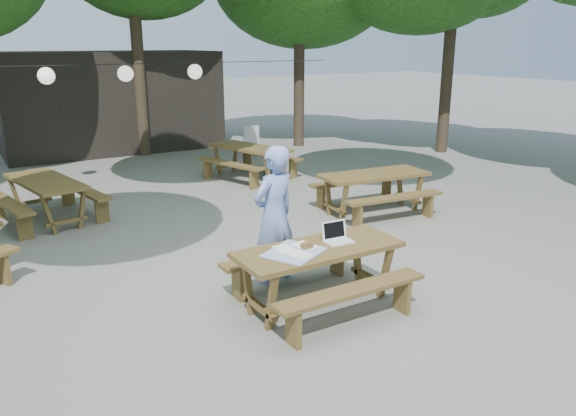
# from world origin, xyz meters

# --- Properties ---
(ground) EXTENTS (80.00, 80.00, 0.00)m
(ground) POSITION_xyz_m (0.00, 0.00, 0.00)
(ground) COLOR slate
(ground) RESTS_ON ground
(pavilion) EXTENTS (6.00, 3.00, 2.80)m
(pavilion) POSITION_xyz_m (0.50, 10.50, 1.40)
(pavilion) COLOR black
(pavilion) RESTS_ON ground
(main_picnic_table) EXTENTS (2.00, 1.58, 0.75)m
(main_picnic_table) POSITION_xyz_m (-0.12, -1.35, 0.39)
(main_picnic_table) COLOR #503C1C
(main_picnic_table) RESTS_ON ground
(picnic_table_ne) EXTENTS (2.07, 1.76, 0.75)m
(picnic_table_ne) POSITION_xyz_m (2.92, 1.31, 0.39)
(picnic_table_ne) COLOR #503C1C
(picnic_table_ne) RESTS_ON ground
(picnic_table_far_w) EXTENTS (1.92, 2.17, 0.75)m
(picnic_table_far_w) POSITION_xyz_m (-2.33, 3.90, 0.39)
(picnic_table_far_w) COLOR #503C1C
(picnic_table_far_w) RESTS_ON ground
(picnic_table_far_e) EXTENTS (2.09, 2.29, 0.75)m
(picnic_table_far_e) POSITION_xyz_m (2.22, 4.90, 0.39)
(picnic_table_far_e) COLOR #503C1C
(picnic_table_far_e) RESTS_ON ground
(woman) EXTENTS (0.75, 0.59, 1.82)m
(woman) POSITION_xyz_m (-0.20, -0.44, 0.91)
(woman) COLOR #7E96E7
(woman) RESTS_ON ground
(plastic_chair) EXTENTS (0.47, 0.47, 0.90)m
(plastic_chair) POSITION_xyz_m (3.30, 6.75, 0.26)
(plastic_chair) COLOR silver
(plastic_chair) RESTS_ON ground
(laptop) EXTENTS (0.35, 0.28, 0.24)m
(laptop) POSITION_xyz_m (0.18, -1.29, 0.81)
(laptop) COLOR white
(laptop) RESTS_ON main_picnic_table
(tabletop_clutter) EXTENTS (0.83, 0.79, 0.08)m
(tabletop_clutter) POSITION_xyz_m (-0.43, -1.34, 0.76)
(tabletop_clutter) COLOR #3A7BC7
(tabletop_clutter) RESTS_ON main_picnic_table
(paper_lanterns) EXTENTS (9.00, 0.34, 0.38)m
(paper_lanterns) POSITION_xyz_m (-0.19, 6.00, 2.40)
(paper_lanterns) COLOR black
(paper_lanterns) RESTS_ON ground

